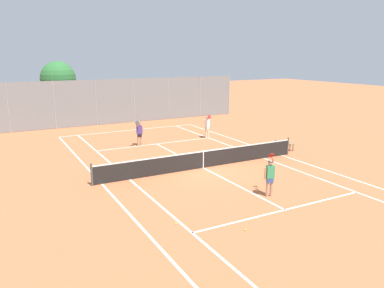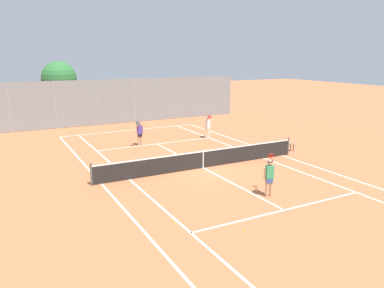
{
  "view_description": "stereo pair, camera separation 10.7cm",
  "coord_description": "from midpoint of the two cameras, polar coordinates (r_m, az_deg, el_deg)",
  "views": [
    {
      "loc": [
        -9.68,
        -16.68,
        5.87
      ],
      "look_at": [
        0.12,
        1.5,
        1.0
      ],
      "focal_mm": 35.0,
      "sensor_mm": 36.0,
      "label": 1
    },
    {
      "loc": [
        -9.58,
        -16.73,
        5.87
      ],
      "look_at": [
        0.12,
        1.5,
        1.0
      ],
      "focal_mm": 35.0,
      "sensor_mm": 36.0,
      "label": 2
    }
  ],
  "objects": [
    {
      "name": "court_line_markings",
      "position": [
        20.16,
        1.57,
        -3.66
      ],
      "size": [
        11.1,
        23.9,
        0.01
      ],
      "color": "silver",
      "rests_on": "ground"
    },
    {
      "name": "loose_tennis_ball_3",
      "position": [
        31.16,
        -2.85,
        2.45
      ],
      "size": [
        0.07,
        0.07,
        0.07
      ],
      "primitive_type": "sphere",
      "color": "#D1DB33",
      "rests_on": "ground"
    },
    {
      "name": "back_fence",
      "position": [
        33.82,
        -11.66,
        6.37
      ],
      "size": [
        24.07,
        0.08,
        3.94
      ],
      "color": "gray",
      "rests_on": "ground"
    },
    {
      "name": "courtside_bench",
      "position": [
        24.87,
        13.83,
        0.19
      ],
      "size": [
        0.36,
        1.5,
        0.47
      ],
      "color": "olive",
      "rests_on": "ground"
    },
    {
      "name": "loose_tennis_ball_4",
      "position": [
        24.97,
        -5.28,
        -0.31
      ],
      "size": [
        0.07,
        0.07,
        0.07
      ],
      "primitive_type": "sphere",
      "color": "#D1DB33",
      "rests_on": "ground"
    },
    {
      "name": "player_far_right",
      "position": [
        27.3,
        2.23,
        2.82
      ],
      "size": [
        0.57,
        0.81,
        1.77
      ],
      "color": "beige",
      "rests_on": "ground"
    },
    {
      "name": "loose_tennis_ball_1",
      "position": [
        13.69,
        -2.7,
        -11.98
      ],
      "size": [
        0.07,
        0.07,
        0.07
      ],
      "primitive_type": "sphere",
      "color": "#D1DB33",
      "rests_on": "ground"
    },
    {
      "name": "player_near_side",
      "position": [
        16.25,
        11.6,
        -4.72
      ],
      "size": [
        0.8,
        0.71,
        1.77
      ],
      "color": "tan",
      "rests_on": "ground"
    },
    {
      "name": "loose_tennis_ball_2",
      "position": [
        20.26,
        14.85,
        -3.94
      ],
      "size": [
        0.07,
        0.07,
        0.07
      ],
      "primitive_type": "sphere",
      "color": "#D1DB33",
      "rests_on": "ground"
    },
    {
      "name": "tree_behind_left",
      "position": [
        36.56,
        -19.83,
        9.19
      ],
      "size": [
        3.14,
        3.14,
        5.43
      ],
      "color": "brown",
      "rests_on": "ground"
    },
    {
      "name": "loose_tennis_ball_0",
      "position": [
        27.94,
        3.93,
        1.18
      ],
      "size": [
        0.07,
        0.07,
        0.07
      ],
      "primitive_type": "sphere",
      "color": "#D1DB33",
      "rests_on": "ground"
    },
    {
      "name": "tennis_net",
      "position": [
        20.02,
        1.57,
        -2.28
      ],
      "size": [
        12.0,
        0.1,
        1.07
      ],
      "color": "#474C47",
      "rests_on": "ground"
    },
    {
      "name": "ground_plane",
      "position": [
        20.16,
        1.57,
        -3.67
      ],
      "size": [
        120.0,
        120.0,
        0.0
      ],
      "primitive_type": "plane",
      "color": "#BC663D"
    },
    {
      "name": "loose_tennis_ball_5",
      "position": [
        13.34,
        7.92,
        -12.83
      ],
      "size": [
        0.07,
        0.07,
        0.07
      ],
      "primitive_type": "sphere",
      "color": "#D1DB33",
      "rests_on": "ground"
    },
    {
      "name": "player_far_left",
      "position": [
        25.13,
        -8.15,
        1.79
      ],
      "size": [
        0.71,
        0.72,
        1.77
      ],
      "color": "tan",
      "rests_on": "ground"
    }
  ]
}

